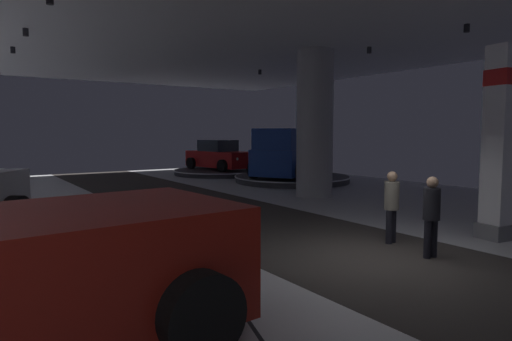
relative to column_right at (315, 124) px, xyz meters
name	(u,v)px	position (x,y,z in m)	size (l,w,h in m)	color
ground	(375,260)	(-4.64, -7.04, -2.77)	(24.00, 44.00, 0.06)	silver
column_right	(315,124)	(0.00, 0.00, 0.00)	(1.38, 1.38, 5.50)	#ADADB2
brand_sign_pylon	(508,140)	(-0.77, -7.52, -0.49)	(1.35, 0.83, 4.38)	slate
display_platform_far_right	(292,178)	(2.34, 4.27, -2.58)	(5.68, 5.68, 0.30)	#333338
pickup_truck_far_right	(290,157)	(2.06, 4.11, -1.51)	(5.65, 4.54, 2.30)	navy
display_platform_deep_right	(220,172)	(1.32, 9.72, -2.59)	(5.31, 5.31, 0.28)	#333338
display_car_deep_right	(219,156)	(1.31, 9.75, -1.70)	(2.82, 4.45, 1.71)	red
visitor_walking_near	(392,202)	(-3.41, -6.41, -1.84)	(0.32, 0.32, 1.59)	black
visitor_walking_far	(431,212)	(-3.69, -7.59, -1.84)	(0.32, 0.32, 1.59)	black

